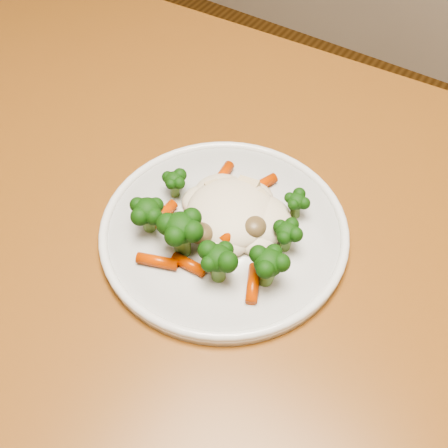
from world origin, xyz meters
name	(u,v)px	position (x,y,z in m)	size (l,w,h in m)	color
dining_table	(165,270)	(0.32, -0.02, 0.65)	(1.23, 0.85, 0.75)	brown
plate	(224,232)	(0.39, 0.00, 0.76)	(0.27, 0.27, 0.01)	silver
meal	(223,222)	(0.40, -0.01, 0.78)	(0.19, 0.18, 0.05)	beige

